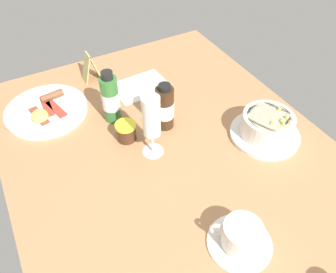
# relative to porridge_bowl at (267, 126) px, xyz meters

# --- Properties ---
(ground_plane) EXTENTS (1.10, 0.84, 0.03)m
(ground_plane) POSITION_rel_porridge_bowl_xyz_m (0.07, 0.26, -0.05)
(ground_plane) COLOR #A8754C
(porridge_bowl) EXTENTS (0.19, 0.19, 0.08)m
(porridge_bowl) POSITION_rel_porridge_bowl_xyz_m (0.00, 0.00, 0.00)
(porridge_bowl) COLOR silver
(porridge_bowl) RESTS_ON ground_plane
(cutlery_setting) EXTENTS (0.14, 0.18, 0.01)m
(cutlery_setting) POSITION_rel_porridge_bowl_xyz_m (0.38, 0.21, -0.03)
(cutlery_setting) COLOR silver
(cutlery_setting) RESTS_ON ground_plane
(coffee_cup) EXTENTS (0.14, 0.14, 0.06)m
(coffee_cup) POSITION_rel_porridge_bowl_xyz_m (-0.23, 0.26, -0.01)
(coffee_cup) COLOR silver
(coffee_cup) RESTS_ON ground_plane
(wine_glass) EXTENTS (0.06, 0.06, 0.18)m
(wine_glass) POSITION_rel_porridge_bowl_xyz_m (0.10, 0.30, 0.08)
(wine_glass) COLOR white
(wine_glass) RESTS_ON ground_plane
(jam_jar) EXTENTS (0.06, 0.06, 0.05)m
(jam_jar) POSITION_rel_porridge_bowl_xyz_m (0.18, 0.35, -0.01)
(jam_jar) COLOR #432918
(jam_jar) RESTS_ON ground_plane
(sauce_bottle_brown) EXTENTS (0.05, 0.05, 0.14)m
(sauce_bottle_brown) POSITION_rel_porridge_bowl_xyz_m (0.17, 0.23, 0.03)
(sauce_bottle_brown) COLOR #382314
(sauce_bottle_brown) RESTS_ON ground_plane
(sauce_bottle_green) EXTENTS (0.05, 0.05, 0.16)m
(sauce_bottle_green) POSITION_rel_porridge_bowl_xyz_m (0.27, 0.35, 0.04)
(sauce_bottle_green) COLOR #337233
(sauce_bottle_green) RESTS_ON ground_plane
(breakfast_plate) EXTENTS (0.25, 0.25, 0.04)m
(breakfast_plate) POSITION_rel_porridge_bowl_xyz_m (0.39, 0.51, -0.03)
(breakfast_plate) COLOR silver
(breakfast_plate) RESTS_ON ground_plane
(menu_card) EXTENTS (0.05, 0.06, 0.10)m
(menu_card) POSITION_rel_porridge_bowl_xyz_m (0.49, 0.33, 0.01)
(menu_card) COLOR tan
(menu_card) RESTS_ON ground_plane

